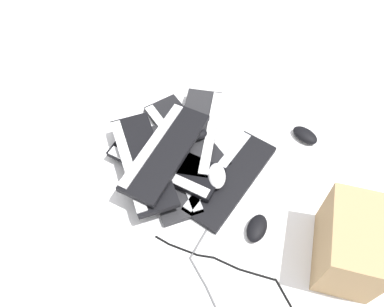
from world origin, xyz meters
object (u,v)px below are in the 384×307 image
mouse_0 (217,176)px  mouse_4 (193,133)px  keyboard_5 (142,161)px  keyboard_0 (167,170)px  keyboard_1 (230,178)px  mouse_2 (257,228)px  keyboard_6 (165,151)px  mouse_1 (305,135)px  mouse_3 (183,129)px  cardboard_box (351,244)px  keyboard_2 (185,136)px  keyboard_3 (165,163)px  keyboard_4 (198,131)px

mouse_0 → mouse_4: mouse_4 is taller
keyboard_5 → keyboard_0: bearing=154.7°
keyboard_1 → mouse_2: (0.02, 0.22, 0.01)m
keyboard_6 → mouse_1: bearing=168.7°
keyboard_0 → keyboard_6: (-0.01, -0.03, 0.09)m
mouse_1 → mouse_3: bearing=46.7°
keyboard_0 → cardboard_box: 0.69m
mouse_2 → mouse_4: size_ratio=1.00×
keyboard_6 → mouse_4: bearing=-160.2°
keyboard_1 → mouse_3: mouse_3 is taller
keyboard_2 → mouse_2: size_ratio=4.14×
keyboard_3 → mouse_0: 0.20m
keyboard_5 → keyboard_1: bearing=148.8°
keyboard_1 → mouse_3: bearing=-70.8°
keyboard_6 → cardboard_box: cardboard_box is taller
keyboard_5 → keyboard_4: bearing=-166.4°
mouse_1 → keyboard_5: bearing=59.2°
keyboard_6 → keyboard_0: bearing=68.3°
keyboard_0 → keyboard_1: same height
mouse_4 → cardboard_box: cardboard_box is taller
keyboard_5 → cardboard_box: size_ratio=1.67×
mouse_1 → mouse_3: (0.46, -0.20, 0.06)m
keyboard_4 → mouse_4: bearing=37.4°
keyboard_2 → cardboard_box: (-0.26, 0.68, 0.10)m
cardboard_box → keyboard_1: bearing=-66.1°
keyboard_2 → keyboard_5: bearing=21.6°
mouse_4 → keyboard_6: bearing=-133.0°
keyboard_0 → keyboard_4: size_ratio=1.01×
keyboard_0 → keyboard_6: size_ratio=1.03×
keyboard_5 → cardboard_box: 0.76m
keyboard_4 → cardboard_box: (-0.21, 0.66, 0.07)m
keyboard_2 → keyboard_1: bearing=106.0°
keyboard_5 → keyboard_6: keyboard_6 is taller
mouse_2 → keyboard_3: bearing=77.0°
keyboard_0 → keyboard_4: bearing=-151.0°
keyboard_2 → mouse_4: 0.08m
keyboard_3 → mouse_0: bearing=137.0°
keyboard_4 → mouse_4: mouse_4 is taller
keyboard_4 → keyboard_5: bearing=13.6°
keyboard_5 → mouse_1: keyboard_5 is taller
keyboard_3 → mouse_1: bearing=169.8°
keyboard_3 → keyboard_4: 0.20m
keyboard_1 → keyboard_4: keyboard_4 is taller
keyboard_2 → mouse_4: mouse_4 is taller
mouse_3 → keyboard_5: bearing=-105.0°
mouse_0 → mouse_3: 0.24m
keyboard_4 → keyboard_0: bearing=29.0°
keyboard_4 → mouse_0: 0.23m
keyboard_6 → mouse_1: 0.59m
keyboard_1 → mouse_3: (0.09, -0.24, 0.07)m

